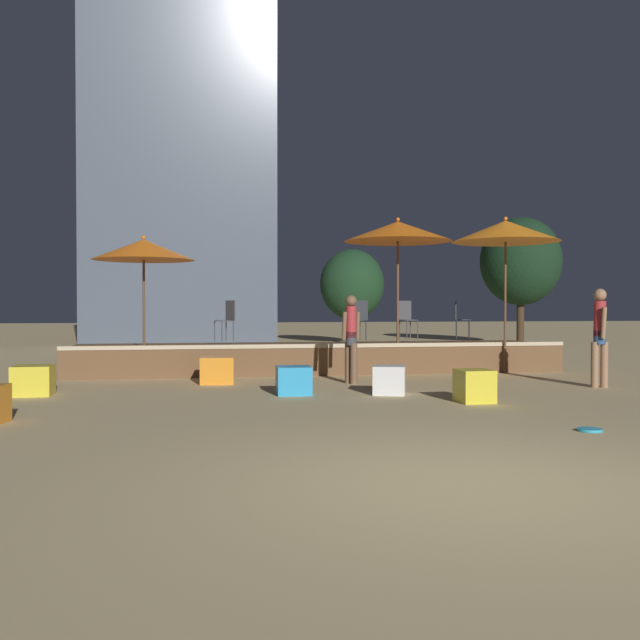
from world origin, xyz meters
The scene contains 20 objects.
ground_plane centered at (0.00, 0.00, 0.00)m, with size 120.00×120.00×0.00m, color tan.
wooden_deck centered at (0.48, 10.22, 0.29)m, with size 10.47×2.54×0.66m.
patio_umbrella_0 centered at (4.33, 8.89, 3.01)m, with size 2.28×2.28×3.32m.
patio_umbrella_1 centered at (-3.16, 9.26, 2.54)m, with size 2.01×2.01×2.83m.
patio_umbrella_2 centered at (2.03, 9.10, 2.99)m, with size 2.27×2.27×3.28m.
cube_seat_0 centered at (-4.72, 6.66, 0.24)m, with size 0.60×0.60×0.48m.
cube_seat_1 centered at (-0.61, 6.04, 0.23)m, with size 0.57×0.57×0.46m.
cube_seat_2 centered at (-1.76, 7.91, 0.25)m, with size 0.65×0.65×0.49m.
cube_seat_3 centered at (0.91, 5.79, 0.23)m, with size 0.64×0.64×0.46m.
cube_seat_4 centered at (1.89, 4.63, 0.24)m, with size 0.51×0.51×0.48m.
person_0 centered at (4.81, 6.09, 0.94)m, with size 0.30×0.46×1.73m.
person_1 centered at (0.66, 7.46, 0.86)m, with size 0.41×0.27×1.63m.
bistro_chair_0 centered at (4.09, 10.91, 1.20)m, with size 0.44×0.43×0.90m.
bistro_chair_1 centered at (-1.44, 10.73, 1.20)m, with size 0.47×0.47×0.90m.
bistro_chair_2 centered at (1.48, 10.33, 1.20)m, with size 0.42×0.42×0.90m.
bistro_chair_3 centered at (2.74, 10.79, 1.20)m, with size 0.43×0.43×0.90m.
frisbee_disc centered at (2.22, 2.07, 0.02)m, with size 0.28×0.28×0.03m.
background_tree_0 centered at (3.89, 21.64, 2.28)m, with size 2.48×2.48×3.65m.
background_tree_1 centered at (10.08, 20.00, 3.14)m, with size 3.04×3.04×4.82m.
distant_building centered at (-2.68, 24.40, 6.66)m, with size 7.44×4.54×13.33m.
Camera 1 is at (-2.22, -5.30, 1.41)m, focal length 40.00 mm.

